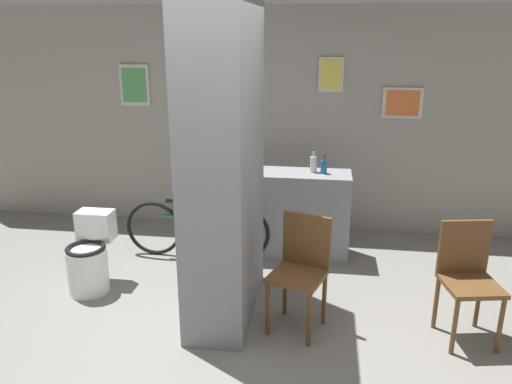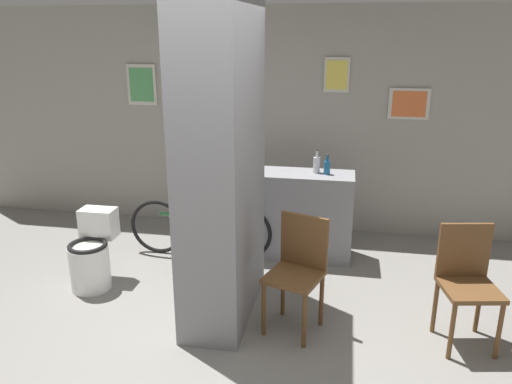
{
  "view_description": "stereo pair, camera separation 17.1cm",
  "coord_description": "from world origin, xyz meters",
  "px_view_note": "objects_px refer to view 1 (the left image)",
  "views": [
    {
      "loc": [
        0.67,
        -3.16,
        2.32
      ],
      "look_at": [
        0.08,
        1.01,
        0.95
      ],
      "focal_mm": 35.0,
      "sensor_mm": 36.0,
      "label": 1
    },
    {
      "loc": [
        0.84,
        -3.13,
        2.32
      ],
      "look_at": [
        0.08,
        1.01,
        0.95
      ],
      "focal_mm": 35.0,
      "sensor_mm": 36.0,
      "label": 2
    }
  ],
  "objects_px": {
    "chair_near_pillar": "(301,267)",
    "bicycle": "(197,229)",
    "toilet": "(90,258)",
    "chair_by_doorway": "(468,275)",
    "bottle_tall": "(313,163)"
  },
  "relations": [
    {
      "from": "chair_near_pillar",
      "to": "bicycle",
      "type": "bearing_deg",
      "value": 153.64
    },
    {
      "from": "toilet",
      "to": "chair_by_doorway",
      "type": "xyz_separation_m",
      "value": [
        3.25,
        -0.3,
        0.22
      ]
    },
    {
      "from": "chair_by_doorway",
      "to": "bottle_tall",
      "type": "relative_size",
      "value": 3.67
    },
    {
      "from": "toilet",
      "to": "chair_near_pillar",
      "type": "height_order",
      "value": "chair_near_pillar"
    },
    {
      "from": "toilet",
      "to": "chair_by_doorway",
      "type": "height_order",
      "value": "chair_by_doorway"
    },
    {
      "from": "bottle_tall",
      "to": "chair_by_doorway",
      "type": "bearing_deg",
      "value": -47.82
    },
    {
      "from": "bicycle",
      "to": "bottle_tall",
      "type": "height_order",
      "value": "bottle_tall"
    },
    {
      "from": "chair_near_pillar",
      "to": "bottle_tall",
      "type": "bearing_deg",
      "value": 106.86
    },
    {
      "from": "toilet",
      "to": "bottle_tall",
      "type": "xyz_separation_m",
      "value": [
        2.0,
        1.07,
        0.71
      ]
    },
    {
      "from": "toilet",
      "to": "bottle_tall",
      "type": "relative_size",
      "value": 2.77
    },
    {
      "from": "bicycle",
      "to": "bottle_tall",
      "type": "relative_size",
      "value": 6.1
    },
    {
      "from": "chair_near_pillar",
      "to": "chair_by_doorway",
      "type": "bearing_deg",
      "value": 20.19
    },
    {
      "from": "bottle_tall",
      "to": "bicycle",
      "type": "bearing_deg",
      "value": -167.28
    },
    {
      "from": "bicycle",
      "to": "bottle_tall",
      "type": "distance_m",
      "value": 1.4
    },
    {
      "from": "chair_near_pillar",
      "to": "chair_by_doorway",
      "type": "height_order",
      "value": "same"
    }
  ]
}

